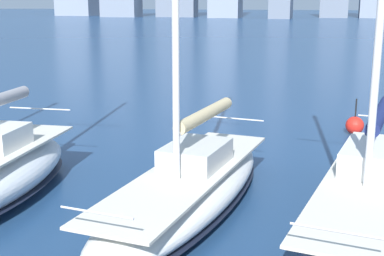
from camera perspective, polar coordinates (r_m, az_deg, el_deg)
sailboat_navy at (r=12.70m, az=18.34°, el=-7.28°), size 3.83×9.72×9.72m
sailboat_tan at (r=13.07m, az=-0.40°, el=-6.25°), size 3.36×9.07×12.51m
channel_buoy at (r=21.61m, az=16.97°, el=0.28°), size 0.70×0.70×1.40m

